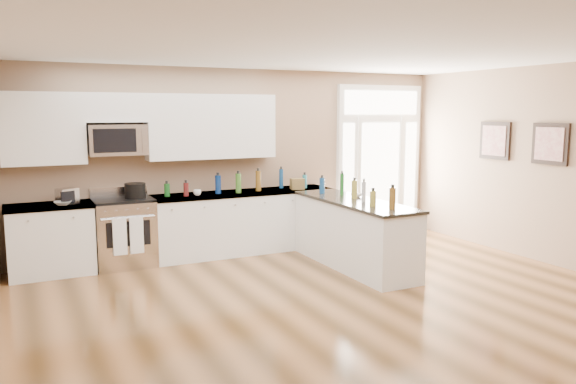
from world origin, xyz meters
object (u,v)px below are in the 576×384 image
at_px(stockpot, 135,190).
at_px(toaster_oven, 67,196).
at_px(kitchen_range, 124,232).
at_px(peninsula_cabinet, 353,236).

relative_size(stockpot, toaster_oven, 1.19).
distance_m(kitchen_range, stockpot, 0.61).
bearing_deg(toaster_oven, kitchen_range, -20.51).
xyz_separation_m(peninsula_cabinet, toaster_oven, (-3.57, 1.39, 0.61)).
bearing_deg(stockpot, kitchen_range, 176.59).
height_order(stockpot, toaster_oven, stockpot).
distance_m(kitchen_range, toaster_oven, 0.92).
bearing_deg(kitchen_range, toaster_oven, -175.62).
bearing_deg(peninsula_cabinet, stockpot, 151.77).
relative_size(kitchen_range, stockpot, 3.72).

